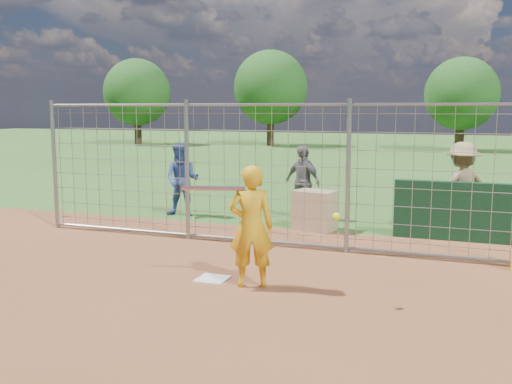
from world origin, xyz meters
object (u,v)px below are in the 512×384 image
at_px(equipment_bin, 315,210).
at_px(bystander_b, 302,182).
at_px(bystander_a, 182,180).
at_px(bystander_c, 462,189).
at_px(batter, 251,226).

bearing_deg(equipment_bin, bystander_b, 130.72).
distance_m(bystander_a, bystander_b, 2.73).
height_order(bystander_c, equipment_bin, bystander_c).
bearing_deg(bystander_a, bystander_b, 5.20).
bearing_deg(bystander_c, batter, 27.47).
bearing_deg(bystander_b, bystander_c, 19.49).
bearing_deg(bystander_c, bystander_a, -30.71).
bearing_deg(bystander_b, batter, -54.79).
xyz_separation_m(batter, bystander_a, (-3.32, 4.38, -0.01)).
bearing_deg(bystander_c, equipment_bin, -20.32).
bearing_deg(equipment_bin, bystander_a, -175.01).
relative_size(batter, bystander_c, 0.94).
height_order(bystander_a, bystander_b, bystander_a).
height_order(bystander_a, equipment_bin, bystander_a).
relative_size(bystander_a, equipment_bin, 2.08).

